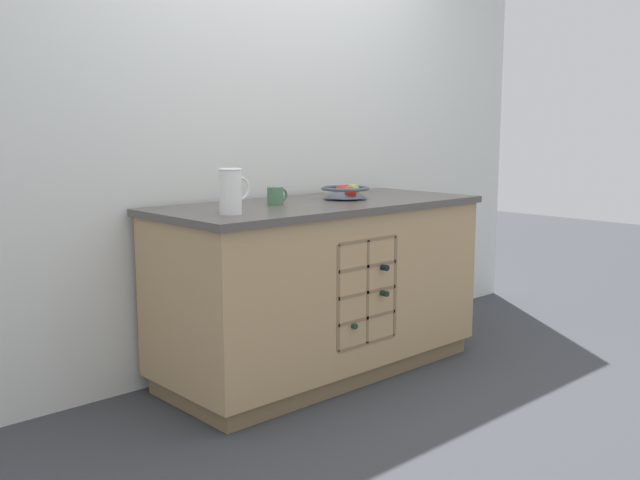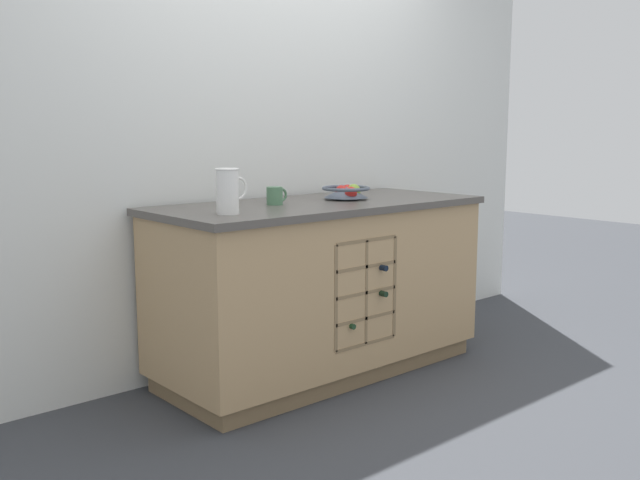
# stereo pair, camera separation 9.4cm
# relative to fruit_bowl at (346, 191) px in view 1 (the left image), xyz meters

# --- Properties ---
(ground_plane) EXTENTS (14.00, 14.00, 0.00)m
(ground_plane) POSITION_rel_fruit_bowl_xyz_m (-0.19, -0.01, -0.93)
(ground_plane) COLOR #383A3F
(back_wall) EXTENTS (4.40, 0.06, 2.55)m
(back_wall) POSITION_rel_fruit_bowl_xyz_m (-0.19, 0.42, 0.34)
(back_wall) COLOR silver
(back_wall) RESTS_ON ground_plane
(kitchen_island) EXTENTS (1.75, 0.76, 0.89)m
(kitchen_island) POSITION_rel_fruit_bowl_xyz_m (-0.19, -0.01, -0.48)
(kitchen_island) COLOR olive
(kitchen_island) RESTS_ON ground_plane
(fruit_bowl) EXTENTS (0.25, 0.25, 0.08)m
(fruit_bowl) POSITION_rel_fruit_bowl_xyz_m (0.00, 0.00, 0.00)
(fruit_bowl) COLOR #4C5666
(fruit_bowl) RESTS_ON kitchen_island
(white_pitcher) EXTENTS (0.16, 0.10, 0.20)m
(white_pitcher) POSITION_rel_fruit_bowl_xyz_m (-0.83, -0.14, 0.06)
(white_pitcher) COLOR white
(white_pitcher) RESTS_ON kitchen_island
(ceramic_mug) EXTENTS (0.12, 0.08, 0.09)m
(ceramic_mug) POSITION_rel_fruit_bowl_xyz_m (-0.45, 0.04, 0.00)
(ceramic_mug) COLOR #4C7A56
(ceramic_mug) RESTS_ON kitchen_island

